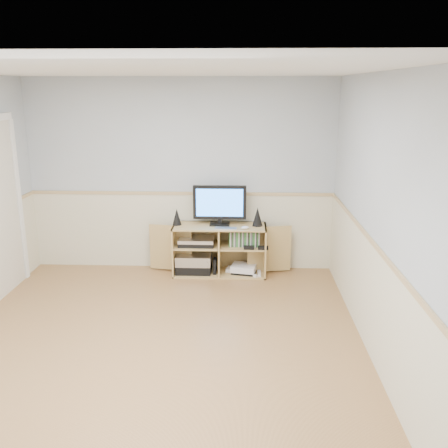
# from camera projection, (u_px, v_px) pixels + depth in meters

# --- Properties ---
(room) EXTENTS (4.04, 4.54, 2.54)m
(room) POSITION_uv_depth(u_px,v_px,m) (145.00, 220.00, 4.47)
(room) COLOR tan
(room) RESTS_ON ground
(media_cabinet) EXTENTS (1.87, 0.45, 0.65)m
(media_cabinet) POSITION_uv_depth(u_px,v_px,m) (220.00, 248.00, 6.53)
(media_cabinet) COLOR #D8B76C
(media_cabinet) RESTS_ON floor
(monitor) EXTENTS (0.68, 0.18, 0.51)m
(monitor) POSITION_uv_depth(u_px,v_px,m) (220.00, 204.00, 6.37)
(monitor) COLOR black
(monitor) RESTS_ON media_cabinet
(speaker_left) EXTENTS (0.12, 0.12, 0.21)m
(speaker_left) POSITION_uv_depth(u_px,v_px,m) (177.00, 217.00, 6.41)
(speaker_left) COLOR black
(speaker_left) RESTS_ON media_cabinet
(speaker_right) EXTENTS (0.13, 0.13, 0.24)m
(speaker_right) POSITION_uv_depth(u_px,v_px,m) (257.00, 217.00, 6.37)
(speaker_right) COLOR black
(speaker_right) RESTS_ON media_cabinet
(keyboard) EXTENTS (0.28, 0.13, 0.01)m
(keyboard) POSITION_uv_depth(u_px,v_px,m) (226.00, 228.00, 6.26)
(keyboard) COLOR silver
(keyboard) RESTS_ON media_cabinet
(mouse) EXTENTS (0.11, 0.09, 0.04)m
(mouse) POSITION_uv_depth(u_px,v_px,m) (245.00, 228.00, 6.25)
(mouse) COLOR white
(mouse) RESTS_ON media_cabinet
(av_components) EXTENTS (0.53, 0.34, 0.47)m
(av_components) POSITION_uv_depth(u_px,v_px,m) (195.00, 257.00, 6.52)
(av_components) COLOR black
(av_components) RESTS_ON media_cabinet
(game_consoles) EXTENTS (0.46, 0.32, 0.11)m
(game_consoles) POSITION_uv_depth(u_px,v_px,m) (243.00, 269.00, 6.53)
(game_consoles) COLOR white
(game_consoles) RESTS_ON media_cabinet
(game_cases) EXTENTS (0.39, 0.14, 0.19)m
(game_cases) POSITION_uv_depth(u_px,v_px,m) (244.00, 239.00, 6.41)
(game_cases) COLOR #3F8C3F
(game_cases) RESTS_ON media_cabinet
(wall_outlet) EXTENTS (0.12, 0.03, 0.12)m
(wall_outlet) POSITION_uv_depth(u_px,v_px,m) (257.00, 225.00, 6.62)
(wall_outlet) COLOR white
(wall_outlet) RESTS_ON wall_back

